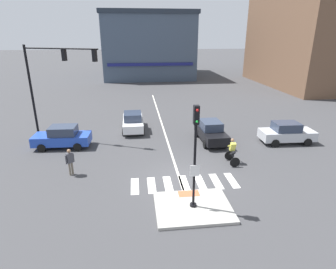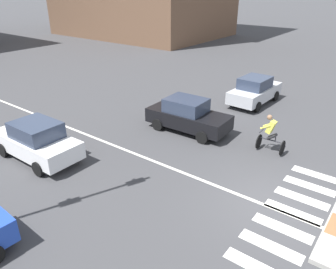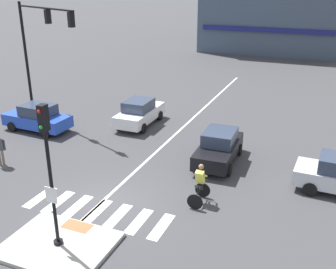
# 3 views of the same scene
# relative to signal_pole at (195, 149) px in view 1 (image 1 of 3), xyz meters

# --- Properties ---
(ground_plane) EXTENTS (300.00, 300.00, 0.00)m
(ground_plane) POSITION_rel_signal_pole_xyz_m (0.00, 3.02, -3.16)
(ground_plane) COLOR #3D3D3F
(traffic_island) EXTENTS (3.68, 2.93, 0.15)m
(traffic_island) POSITION_rel_signal_pole_xyz_m (0.00, 0.01, -3.09)
(traffic_island) COLOR #A3A099
(traffic_island) RESTS_ON ground
(tactile_pad_front) EXTENTS (1.10, 0.60, 0.01)m
(tactile_pad_front) POSITION_rel_signal_pole_xyz_m (0.00, 1.12, -3.01)
(tactile_pad_front) COLOR #DB5B38
(tactile_pad_front) RESTS_ON traffic_island
(signal_pole) EXTENTS (0.44, 0.38, 5.02)m
(signal_pole) POSITION_rel_signal_pole_xyz_m (0.00, 0.00, 0.00)
(signal_pole) COLOR black
(signal_pole) RESTS_ON traffic_island
(crosswalk_stripe_a) EXTENTS (0.44, 1.80, 0.01)m
(crosswalk_stripe_a) POSITION_rel_signal_pole_xyz_m (-2.81, 2.48, -3.16)
(crosswalk_stripe_a) COLOR silver
(crosswalk_stripe_a) RESTS_ON ground
(crosswalk_stripe_b) EXTENTS (0.44, 1.80, 0.01)m
(crosswalk_stripe_b) POSITION_rel_signal_pole_xyz_m (-1.87, 2.48, -3.16)
(crosswalk_stripe_b) COLOR silver
(crosswalk_stripe_b) RESTS_ON ground
(crosswalk_stripe_c) EXTENTS (0.44, 1.80, 0.01)m
(crosswalk_stripe_c) POSITION_rel_signal_pole_xyz_m (-0.94, 2.48, -3.16)
(crosswalk_stripe_c) COLOR silver
(crosswalk_stripe_c) RESTS_ON ground
(crosswalk_stripe_d) EXTENTS (0.44, 1.80, 0.01)m
(crosswalk_stripe_d) POSITION_rel_signal_pole_xyz_m (0.00, 2.48, -3.16)
(crosswalk_stripe_d) COLOR silver
(crosswalk_stripe_d) RESTS_ON ground
(crosswalk_stripe_e) EXTENTS (0.44, 1.80, 0.01)m
(crosswalk_stripe_e) POSITION_rel_signal_pole_xyz_m (0.94, 2.48, -3.16)
(crosswalk_stripe_e) COLOR silver
(crosswalk_stripe_e) RESTS_ON ground
(crosswalk_stripe_f) EXTENTS (0.44, 1.80, 0.01)m
(crosswalk_stripe_f) POSITION_rel_signal_pole_xyz_m (1.87, 2.48, -3.16)
(crosswalk_stripe_f) COLOR silver
(crosswalk_stripe_f) RESTS_ON ground
(crosswalk_stripe_g) EXTENTS (0.44, 1.80, 0.01)m
(crosswalk_stripe_g) POSITION_rel_signal_pole_xyz_m (2.81, 2.48, -3.16)
(crosswalk_stripe_g) COLOR silver
(crosswalk_stripe_g) RESTS_ON ground
(lane_centre_line) EXTENTS (0.14, 28.00, 0.01)m
(lane_centre_line) POSITION_rel_signal_pole_xyz_m (-0.19, 13.02, -3.16)
(lane_centre_line) COLOR silver
(lane_centre_line) RESTS_ON ground
(traffic_light_mast) EXTENTS (5.77, 2.51, 7.31)m
(traffic_light_mast) POSITION_rel_signal_pole_xyz_m (-8.95, 10.74, 1.93)
(traffic_light_mast) COLOR black
(traffic_light_mast) RESTS_ON ground
(building_corner_left) EXTENTS (16.93, 18.93, 11.97)m
(building_corner_left) POSITION_rel_signal_pole_xyz_m (0.29, 47.35, 2.84)
(building_corner_left) COLOR #3D4C60
(building_corner_left) RESTS_ON ground
(building_corner_right) EXTENTS (15.86, 22.14, 21.28)m
(building_corner_right) POSITION_rel_signal_pole_xyz_m (26.73, 32.45, 7.50)
(building_corner_right) COLOR brown
(building_corner_right) RESTS_ON ground
(car_black_eastbound_mid) EXTENTS (1.96, 4.16, 1.64)m
(car_black_eastbound_mid) POSITION_rel_signal_pole_xyz_m (3.21, 8.78, -2.35)
(car_black_eastbound_mid) COLOR black
(car_black_eastbound_mid) RESTS_ON ground
(car_silver_cross_right) EXTENTS (4.16, 1.97, 1.64)m
(car_silver_cross_right) POSITION_rel_signal_pole_xyz_m (9.01, 7.82, -2.35)
(car_silver_cross_right) COLOR silver
(car_silver_cross_right) RESTS_ON ground
(car_blue_cross_left) EXTENTS (4.17, 1.98, 1.64)m
(car_blue_cross_left) POSITION_rel_signal_pole_xyz_m (-8.11, 8.90, -2.35)
(car_blue_cross_left) COLOR #2347B7
(car_blue_cross_left) RESTS_ON ground
(car_white_westbound_far) EXTENTS (1.89, 4.12, 1.64)m
(car_white_westbound_far) POSITION_rel_signal_pole_xyz_m (-2.89, 12.18, -2.35)
(car_white_westbound_far) COLOR white
(car_white_westbound_far) RESTS_ON ground
(cyclist) EXTENTS (0.67, 1.10, 1.68)m
(cyclist) POSITION_rel_signal_pole_xyz_m (3.56, 4.72, -2.29)
(cyclist) COLOR black
(cyclist) RESTS_ON ground
(pedestrian_at_curb_left) EXTENTS (0.45, 0.40, 1.67)m
(pedestrian_at_curb_left) POSITION_rel_signal_pole_xyz_m (-6.60, 4.29, -2.18)
(pedestrian_at_curb_left) COLOR #6B6051
(pedestrian_at_curb_left) RESTS_ON ground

